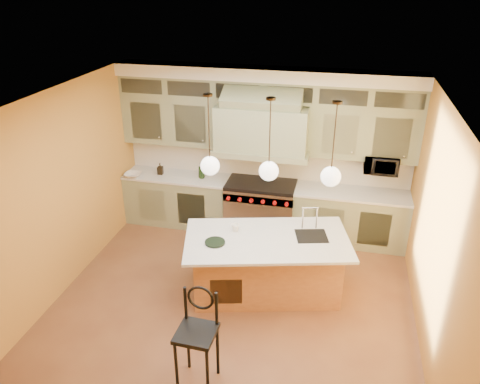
% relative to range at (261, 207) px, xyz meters
% --- Properties ---
extents(floor, '(5.00, 5.00, 0.00)m').
position_rel_range_xyz_m(floor, '(0.00, -2.14, -0.49)').
color(floor, brown).
rests_on(floor, ground).
extents(ceiling, '(5.00, 5.00, 0.00)m').
position_rel_range_xyz_m(ceiling, '(0.00, -2.14, 2.41)').
color(ceiling, white).
rests_on(ceiling, wall_back).
extents(wall_back, '(5.00, 0.00, 5.00)m').
position_rel_range_xyz_m(wall_back, '(0.00, 0.36, 0.96)').
color(wall_back, '#BD8334').
rests_on(wall_back, ground).
extents(wall_front, '(5.00, 0.00, 5.00)m').
position_rel_range_xyz_m(wall_front, '(0.00, -4.64, 0.96)').
color(wall_front, '#BD8334').
rests_on(wall_front, ground).
extents(wall_left, '(0.00, 5.00, 5.00)m').
position_rel_range_xyz_m(wall_left, '(-2.50, -2.14, 0.96)').
color(wall_left, '#BD8334').
rests_on(wall_left, ground).
extents(wall_right, '(0.00, 5.00, 5.00)m').
position_rel_range_xyz_m(wall_right, '(2.50, -2.14, 0.96)').
color(wall_right, '#BD8334').
rests_on(wall_right, ground).
extents(back_cabinetry, '(5.00, 0.77, 2.90)m').
position_rel_range_xyz_m(back_cabinetry, '(0.00, 0.09, 0.94)').
color(back_cabinetry, gray).
rests_on(back_cabinetry, floor).
extents(range, '(1.20, 0.74, 0.96)m').
position_rel_range_xyz_m(range, '(0.00, 0.00, 0.00)').
color(range, silver).
rests_on(range, floor).
extents(kitchen_island, '(2.51, 1.75, 1.35)m').
position_rel_range_xyz_m(kitchen_island, '(0.41, -1.69, -0.01)').
color(kitchen_island, '#9D5F37').
rests_on(kitchen_island, floor).
extents(counter_stool, '(0.44, 0.44, 1.22)m').
position_rel_range_xyz_m(counter_stool, '(-0.05, -3.51, 0.21)').
color(counter_stool, black).
rests_on(counter_stool, floor).
extents(microwave, '(0.54, 0.37, 0.30)m').
position_rel_range_xyz_m(microwave, '(1.95, 0.11, 0.96)').
color(microwave, black).
rests_on(microwave, back_cabinetry).
extents(oil_bottle_a, '(0.13, 0.13, 0.30)m').
position_rel_range_xyz_m(oil_bottle_a, '(-1.08, 0.01, 0.60)').
color(oil_bottle_a, black).
rests_on(oil_bottle_a, back_cabinetry).
extents(oil_bottle_b, '(0.10, 0.10, 0.21)m').
position_rel_range_xyz_m(oil_bottle_b, '(-1.86, 0.01, 0.56)').
color(oil_bottle_b, black).
rests_on(oil_bottle_b, back_cabinetry).
extents(fruit_bowl, '(0.30, 0.30, 0.07)m').
position_rel_range_xyz_m(fruit_bowl, '(-2.30, -0.22, 0.49)').
color(fruit_bowl, silver).
rests_on(fruit_bowl, back_cabinetry).
extents(cup, '(0.12, 0.12, 0.11)m').
position_rel_range_xyz_m(cup, '(-0.07, -1.63, 0.49)').
color(cup, white).
rests_on(cup, kitchen_island).
extents(pendant_left, '(0.26, 0.26, 1.11)m').
position_rel_range_xyz_m(pendant_left, '(-0.40, -1.69, 1.46)').
color(pendant_left, '#2D2319').
rests_on(pendant_left, ceiling).
extents(pendant_center, '(0.26, 0.26, 1.11)m').
position_rel_range_xyz_m(pendant_center, '(0.40, -1.69, 1.46)').
color(pendant_center, '#2D2319').
rests_on(pendant_center, ceiling).
extents(pendant_right, '(0.26, 0.26, 1.11)m').
position_rel_range_xyz_m(pendant_right, '(1.20, -1.69, 1.46)').
color(pendant_right, '#2D2319').
rests_on(pendant_right, ceiling).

